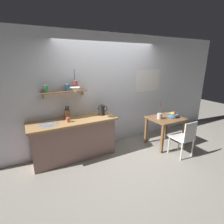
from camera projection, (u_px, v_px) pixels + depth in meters
The scene contains 12 objects.
ground_plane at pixel (121, 152), 4.03m from camera, with size 14.00×14.00×0.00m, color gray.
back_wall at pixel (115, 91), 4.28m from camera, with size 6.80×0.11×2.70m.
kitchen_counter at pixel (74, 139), 3.72m from camera, with size 1.83×0.63×0.89m.
wall_shelf at pixel (66, 89), 3.54m from camera, with size 0.93×0.20×0.34m.
dining_table at pixel (165, 123), 4.25m from camera, with size 0.80×0.68×0.73m.
dining_chair_near at pixel (185, 137), 3.75m from camera, with size 0.41×0.43×0.85m.
fruit_bowl at pixel (173, 115), 4.24m from camera, with size 0.26×0.26×0.15m.
twig_vase at pixel (160, 116), 4.11m from camera, with size 0.11×0.11×0.51m.
electric_kettle at pixel (102, 110), 3.90m from camera, with size 0.25×0.16×0.25m.
knife_block at pixel (67, 114), 3.62m from camera, with size 0.09×0.17×0.29m.
coffee_mug_by_sink at pixel (68, 120), 3.45m from camera, with size 0.12×0.08×0.09m.
pendant_lamp at pixel (75, 90), 3.36m from camera, with size 0.21×0.21×0.45m.
Camera 1 is at (-1.86, -3.07, 2.09)m, focal length 27.27 mm.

